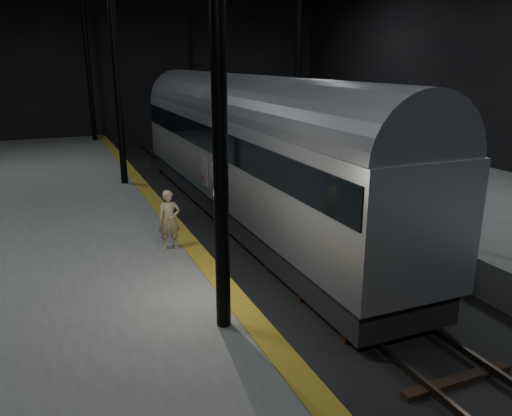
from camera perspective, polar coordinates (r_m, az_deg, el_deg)
ground at (r=14.58m, az=5.43°, el=-6.44°), size 44.00×44.00×0.00m
platform_left at (r=12.93m, az=-25.75°, el=-8.81°), size 9.00×43.80×1.00m
platform_right at (r=18.96m, az=25.94°, el=-1.01°), size 9.00×43.80×1.00m
tactile_strip at (r=13.08m, az=-7.17°, el=-4.51°), size 0.50×43.80×0.01m
track at (r=14.55m, az=5.44°, el=-6.20°), size 2.40×43.00×0.24m
train at (r=17.94m, az=-1.44°, el=7.47°), size 2.86×19.10×5.10m
woman at (r=12.88m, az=-9.89°, el=-1.36°), size 0.61×0.44×1.54m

